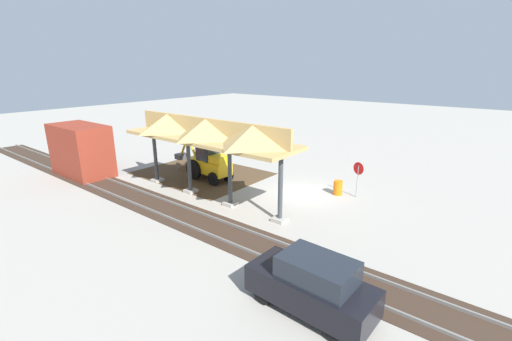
% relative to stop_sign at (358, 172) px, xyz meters
% --- Properties ---
extents(ground_plane, '(120.00, 120.00, 0.00)m').
position_rel_stop_sign_xyz_m(ground_plane, '(2.75, 1.49, -1.59)').
color(ground_plane, '#9E998E').
extents(dirt_work_zone, '(9.09, 7.00, 0.01)m').
position_rel_stop_sign_xyz_m(dirt_work_zone, '(11.04, 2.55, -1.59)').
color(dirt_work_zone, '#4C3823').
rests_on(dirt_work_zone, ground).
extents(platform_canopy, '(11.54, 3.20, 4.90)m').
position_rel_stop_sign_xyz_m(platform_canopy, '(6.91, 5.79, 2.56)').
color(platform_canopy, '#9E998E').
rests_on(platform_canopy, ground).
extents(rail_tracks, '(60.00, 2.58, 0.15)m').
position_rel_stop_sign_xyz_m(rail_tracks, '(2.75, 8.48, -1.56)').
color(rail_tracks, slate).
rests_on(rail_tracks, ground).
extents(stop_sign, '(0.73, 0.27, 2.21)m').
position_rel_stop_sign_xyz_m(stop_sign, '(0.00, 0.00, 0.00)').
color(stop_sign, gray).
rests_on(stop_sign, ground).
extents(backhoe, '(5.42, 1.91, 2.82)m').
position_rel_stop_sign_xyz_m(backhoe, '(9.65, 3.12, -0.33)').
color(backhoe, '#EAB214').
rests_on(backhoe, ground).
extents(dirt_mound, '(5.13, 5.13, 1.81)m').
position_rel_stop_sign_xyz_m(dirt_mound, '(12.59, 1.97, -1.59)').
color(dirt_mound, '#4C3823').
rests_on(dirt_mound, ground).
extents(brick_utility_building, '(4.85, 2.56, 3.71)m').
position_rel_stop_sign_xyz_m(brick_utility_building, '(17.74, 8.12, 0.26)').
color(brick_utility_building, maroon).
rests_on(brick_utility_building, ground).
extents(distant_parked_car, '(4.26, 1.91, 1.98)m').
position_rel_stop_sign_xyz_m(distant_parked_car, '(-2.92, 10.77, -0.60)').
color(distant_parked_car, black).
rests_on(distant_parked_car, ground).
extents(traffic_barrel, '(0.56, 0.56, 0.90)m').
position_rel_stop_sign_xyz_m(traffic_barrel, '(1.08, 0.34, -1.14)').
color(traffic_barrel, orange).
rests_on(traffic_barrel, ground).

